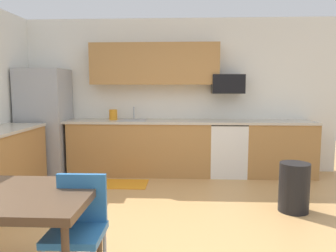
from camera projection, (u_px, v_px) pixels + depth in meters
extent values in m
plane|color=tan|center=(163.00, 232.00, 3.44)|extent=(12.00, 12.00, 0.00)
cube|color=white|center=(172.00, 96.00, 5.90)|extent=(5.80, 0.10, 2.70)
cube|color=#AD7A42|center=(140.00, 148.00, 5.69)|extent=(2.40, 0.60, 0.90)
cube|color=#AD7A42|center=(279.00, 150.00, 5.58)|extent=(1.15, 0.60, 0.90)
cube|color=beige|center=(172.00, 122.00, 5.61)|extent=(4.80, 0.64, 0.04)
cube|color=#AD7A42|center=(155.00, 64.00, 5.63)|extent=(2.20, 0.34, 0.70)
cube|color=#9EA0A5|center=(45.00, 122.00, 5.64)|extent=(0.76, 0.70, 1.81)
cube|color=white|center=(227.00, 150.00, 5.62)|extent=(0.60, 0.60, 0.88)
cube|color=black|center=(228.00, 123.00, 5.57)|extent=(0.60, 0.60, 0.03)
cube|color=black|center=(228.00, 84.00, 5.59)|extent=(0.54, 0.36, 0.32)
cube|color=#A5A8AD|center=(132.00, 124.00, 5.65)|extent=(0.48, 0.40, 0.14)
cylinder|color=#B2B5BA|center=(134.00, 114.00, 5.81)|extent=(0.02, 0.02, 0.24)
cylinder|color=brown|center=(99.00, 224.00, 2.82)|extent=(0.05, 0.05, 0.68)
cube|color=#2D72B7|center=(76.00, 234.00, 2.38)|extent=(0.40, 0.40, 0.05)
cube|color=#2D72B7|center=(82.00, 199.00, 2.53)|extent=(0.38, 0.04, 0.40)
cylinder|color=black|center=(294.00, 187.00, 3.98)|extent=(0.36, 0.36, 0.60)
cube|color=orange|center=(125.00, 184.00, 5.11)|extent=(0.70, 0.50, 0.01)
cylinder|color=orange|center=(113.00, 115.00, 5.70)|extent=(0.14, 0.14, 0.20)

